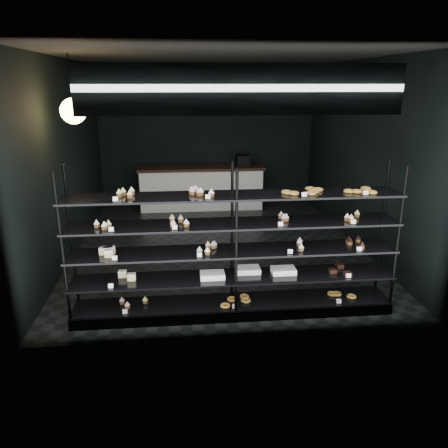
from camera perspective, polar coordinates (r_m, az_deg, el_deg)
The scene contains 5 objects.
room at distance 7.52m, azimuth -0.80°, elevation 8.69°, with size 5.01×6.01×3.20m.
display_shelf at distance 5.43m, azimuth 1.09°, elevation -5.72°, with size 4.00×0.50×1.91m.
signage at distance 4.51m, azimuth 2.48°, elevation 17.15°, with size 3.30×0.05×0.50m.
pendant_lamp at distance 6.39m, azimuth -19.08°, elevation 13.78°, with size 0.34×0.34×0.90m.
service_counter at distance 10.17m, azimuth -2.90°, elevation 4.83°, with size 2.89×0.65×1.23m.
Camera 1 is at (-0.63, -7.39, 2.82)m, focal length 35.00 mm.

